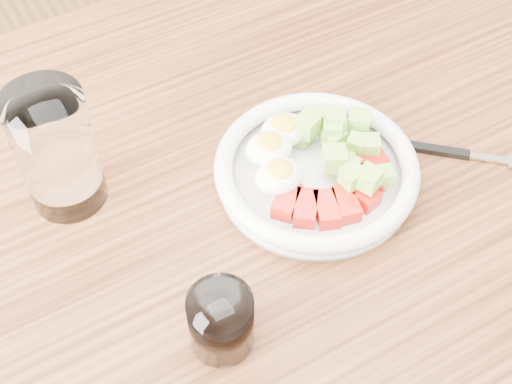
% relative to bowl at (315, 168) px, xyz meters
% --- Properties ---
extents(dining_table, '(1.50, 0.90, 0.77)m').
position_rel_bowl_xyz_m(dining_table, '(-0.07, -0.01, -0.12)').
color(dining_table, brown).
rests_on(dining_table, ground).
extents(bowl, '(0.23, 0.23, 0.06)m').
position_rel_bowl_xyz_m(bowl, '(0.00, 0.00, 0.00)').
color(bowl, white).
rests_on(bowl, dining_table).
extents(fork, '(0.14, 0.13, 0.01)m').
position_rel_bowl_xyz_m(fork, '(0.17, -0.05, -0.02)').
color(fork, black).
rests_on(fork, dining_table).
extents(water_glass, '(0.08, 0.08, 0.15)m').
position_rel_bowl_xyz_m(water_glass, '(-0.25, 0.12, 0.05)').
color(water_glass, white).
rests_on(water_glass, dining_table).
extents(coffee_glass, '(0.06, 0.06, 0.07)m').
position_rel_bowl_xyz_m(coffee_glass, '(-0.19, -0.13, 0.01)').
color(coffee_glass, white).
rests_on(coffee_glass, dining_table).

